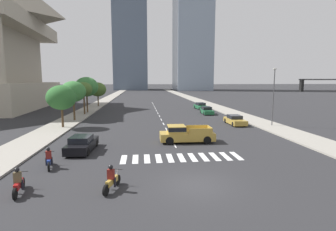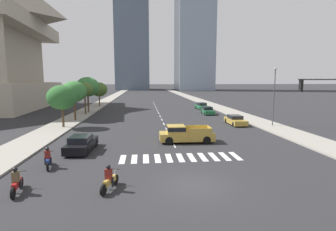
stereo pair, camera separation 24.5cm
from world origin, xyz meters
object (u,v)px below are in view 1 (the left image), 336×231
at_px(traffic_signal_near, 330,101).
at_px(sedan_gold_2, 235,120).
at_px(sedan_black_1, 82,144).
at_px(street_tree_fifth, 98,89).
at_px(street_tree_fourth, 87,87).
at_px(sedan_green_3, 201,106).
at_px(pickup_truck, 184,134).
at_px(street_lamp_east, 274,92).
at_px(motorcycle_third, 18,183).
at_px(street_tree_nearest, 61,98).
at_px(motorcycle_trailing, 112,180).
at_px(street_tree_second, 73,92).
at_px(sedan_green_0, 207,111).
at_px(street_tree_third, 84,89).
at_px(motorcycle_lead, 49,160).

bearing_deg(traffic_signal_near, sedan_gold_2, -83.79).
xyz_separation_m(sedan_black_1, street_tree_fifth, (-4.83, 39.20, 3.33)).
bearing_deg(street_tree_fourth, sedan_black_1, -79.77).
distance_m(sedan_green_3, street_tree_fourth, 23.32).
height_order(pickup_truck, street_lamp_east, street_lamp_east).
bearing_deg(motorcycle_third, street_tree_nearest, -0.59).
distance_m(pickup_truck, street_tree_nearest, 17.05).
distance_m(sedan_gold_2, traffic_signal_near, 16.07).
height_order(motorcycle_third, street_tree_fourth, street_tree_fourth).
height_order(motorcycle_trailing, sedan_black_1, motorcycle_trailing).
distance_m(street_tree_nearest, street_tree_second, 5.90).
height_order(pickup_truck, sedan_black_1, pickup_truck).
relative_size(sedan_gold_2, sedan_green_3, 0.94).
bearing_deg(street_tree_fourth, street_tree_second, -90.00).
relative_size(sedan_green_0, sedan_gold_2, 0.97).
bearing_deg(street_tree_fourth, street_tree_third, -90.00).
bearing_deg(street_tree_nearest, sedan_black_1, -66.83).
distance_m(traffic_signal_near, street_lamp_east, 13.89).
xyz_separation_m(sedan_green_0, sedan_green_3, (0.78, 7.97, 0.02)).
bearing_deg(sedan_green_3, street_tree_third, -78.95).
xyz_separation_m(street_tree_nearest, street_tree_second, (-0.00, 5.88, 0.49)).
relative_size(motorcycle_third, pickup_truck, 0.39).
distance_m(motorcycle_trailing, sedan_green_0, 34.17).
bearing_deg(sedan_green_0, sedan_gold_2, 7.72).
height_order(motorcycle_lead, traffic_signal_near, traffic_signal_near).
bearing_deg(pickup_truck, street_tree_nearest, -31.57).
xyz_separation_m(pickup_truck, traffic_signal_near, (10.35, -6.12, 3.67)).
height_order(street_tree_second, street_tree_third, street_tree_second).
height_order(sedan_black_1, street_lamp_east, street_lamp_east).
bearing_deg(street_tree_second, sedan_green_3, 31.46).
relative_size(motorcycle_lead, sedan_green_3, 0.42).
distance_m(pickup_truck, street_tree_second, 20.84).
bearing_deg(sedan_green_0, pickup_truck, -17.70).
xyz_separation_m(motorcycle_trailing, motorcycle_third, (-4.93, 0.08, -0.00)).
bearing_deg(street_tree_third, motorcycle_trailing, -75.81).
xyz_separation_m(motorcycle_trailing, sedan_green_0, (13.51, 31.39, 0.02)).
bearing_deg(street_tree_nearest, street_lamp_east, -3.16).
bearing_deg(street_tree_fourth, street_tree_fifth, 90.00).
distance_m(motorcycle_trailing, sedan_green_3, 41.87).
relative_size(sedan_black_1, street_lamp_east, 0.63).
bearing_deg(sedan_gold_2, pickup_truck, -42.36).
relative_size(pickup_truck, traffic_signal_near, 0.84).
xyz_separation_m(motorcycle_third, sedan_green_3, (19.21, 39.28, 0.04)).
bearing_deg(street_tree_third, sedan_black_1, -78.73).
distance_m(motorcycle_trailing, street_lamp_east, 26.53).
height_order(motorcycle_trailing, street_tree_fourth, street_tree_fourth).
relative_size(motorcycle_third, sedan_gold_2, 0.45).
height_order(sedan_green_3, traffic_signal_near, traffic_signal_near).
relative_size(sedan_gold_2, street_tree_fifth, 0.85).
bearing_deg(street_tree_second, pickup_truck, -46.49).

